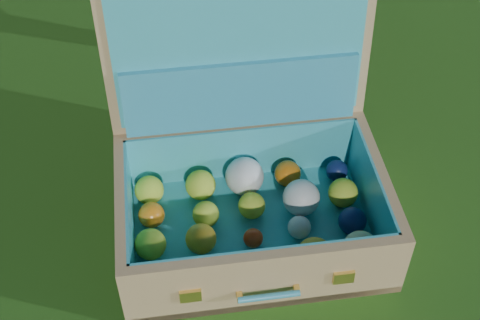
% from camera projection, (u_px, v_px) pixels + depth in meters
% --- Properties ---
extents(ground, '(60.00, 60.00, 0.00)m').
position_uv_depth(ground, '(248.00, 308.00, 1.39)').
color(ground, '#215114').
rests_on(ground, ground).
extents(suitcase, '(0.67, 0.58, 0.56)m').
position_uv_depth(suitcase, '(249.00, 164.00, 1.47)').
color(suitcase, tan).
rests_on(suitcase, ground).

